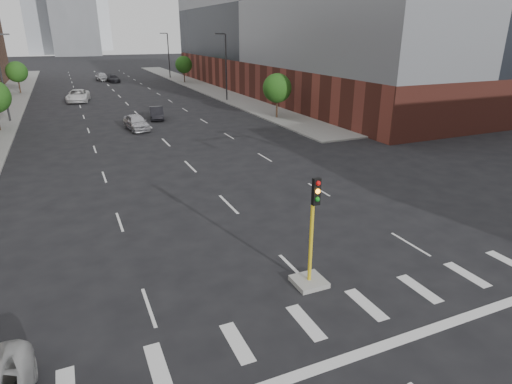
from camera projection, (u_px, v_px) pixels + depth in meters
sidewalk_left_far at (13, 95)px, 66.64m from camera, size 5.00×92.00×0.15m
sidewalk_right_far at (199, 86)px, 77.99m from camera, size 5.00×92.00×0.15m
building_right_main at (309, 20)px, 67.65m from camera, size 24.00×70.00×22.00m
median_traffic_signal at (310, 262)px, 16.29m from camera, size 1.20×1.20×4.40m
streetlight_right_a at (225, 64)px, 59.38m from camera, size 1.60×0.22×9.07m
streetlight_right_b at (168, 54)px, 89.36m from camera, size 1.60×0.22×9.07m
streetlight_left at (2, 75)px, 44.95m from camera, size 1.60×0.22×9.07m
tree_left_far at (17, 72)px, 66.71m from camera, size 3.20×3.20×4.85m
tree_right_near at (277, 88)px, 47.32m from camera, size 3.20×3.20×4.85m
tree_right_far at (184, 65)px, 81.58m from camera, size 3.20×3.20×4.85m
car_near_left at (136, 122)px, 42.62m from camera, size 2.31×4.71×1.55m
car_mid_right at (157, 113)px, 47.95m from camera, size 2.08×4.31×1.36m
car_far_left at (78, 96)px, 60.04m from camera, size 3.62×6.32×1.66m
car_deep_right at (113, 79)px, 83.41m from camera, size 2.29×4.90×1.38m
car_distant at (102, 77)px, 85.72m from camera, size 2.52×5.09×1.67m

